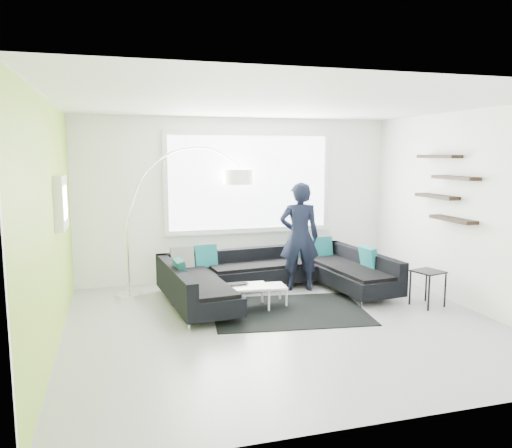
{
  "coord_description": "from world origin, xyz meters",
  "views": [
    {
      "loc": [
        -2.06,
        -5.89,
        2.19
      ],
      "look_at": [
        -0.12,
        0.9,
        1.19
      ],
      "focal_mm": 35.0,
      "sensor_mm": 36.0,
      "label": 1
    }
  ],
  "objects_px": {
    "person": "(299,237)",
    "laptop": "(237,285)",
    "coffee_table": "(252,295)",
    "sectional_sofa": "(277,277)",
    "arc_lamp": "(126,222)",
    "side_table": "(427,288)"
  },
  "relations": [
    {
      "from": "arc_lamp",
      "to": "person",
      "type": "distance_m",
      "value": 2.71
    },
    {
      "from": "coffee_table",
      "to": "side_table",
      "type": "distance_m",
      "value": 2.55
    },
    {
      "from": "coffee_table",
      "to": "laptop",
      "type": "xyz_separation_m",
      "value": [
        -0.23,
        -0.04,
        0.18
      ]
    },
    {
      "from": "person",
      "to": "laptop",
      "type": "xyz_separation_m",
      "value": [
        -1.21,
        -0.72,
        -0.52
      ]
    },
    {
      "from": "arc_lamp",
      "to": "laptop",
      "type": "distance_m",
      "value": 1.99
    },
    {
      "from": "sectional_sofa",
      "to": "person",
      "type": "height_order",
      "value": "person"
    },
    {
      "from": "sectional_sofa",
      "to": "arc_lamp",
      "type": "height_order",
      "value": "arc_lamp"
    },
    {
      "from": "person",
      "to": "arc_lamp",
      "type": "bearing_deg",
      "value": 6.73
    },
    {
      "from": "laptop",
      "to": "arc_lamp",
      "type": "bearing_deg",
      "value": 142.78
    },
    {
      "from": "arc_lamp",
      "to": "sectional_sofa",
      "type": "bearing_deg",
      "value": -24.62
    },
    {
      "from": "sectional_sofa",
      "to": "coffee_table",
      "type": "relative_size",
      "value": 3.42
    },
    {
      "from": "side_table",
      "to": "person",
      "type": "relative_size",
      "value": 0.3
    },
    {
      "from": "arc_lamp",
      "to": "side_table",
      "type": "distance_m",
      "value": 4.57
    },
    {
      "from": "coffee_table",
      "to": "person",
      "type": "xyz_separation_m",
      "value": [
        0.98,
        0.68,
        0.7
      ]
    },
    {
      "from": "sectional_sofa",
      "to": "coffee_table",
      "type": "distance_m",
      "value": 0.64
    },
    {
      "from": "laptop",
      "to": "person",
      "type": "bearing_deg",
      "value": 30.07
    },
    {
      "from": "coffee_table",
      "to": "person",
      "type": "relative_size",
      "value": 0.59
    },
    {
      "from": "side_table",
      "to": "sectional_sofa",
      "type": "bearing_deg",
      "value": 152.38
    },
    {
      "from": "coffee_table",
      "to": "side_table",
      "type": "bearing_deg",
      "value": -11.39
    },
    {
      "from": "sectional_sofa",
      "to": "coffee_table",
      "type": "bearing_deg",
      "value": -149.23
    },
    {
      "from": "coffee_table",
      "to": "laptop",
      "type": "height_order",
      "value": "laptop"
    },
    {
      "from": "side_table",
      "to": "person",
      "type": "distance_m",
      "value": 2.08
    }
  ]
}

